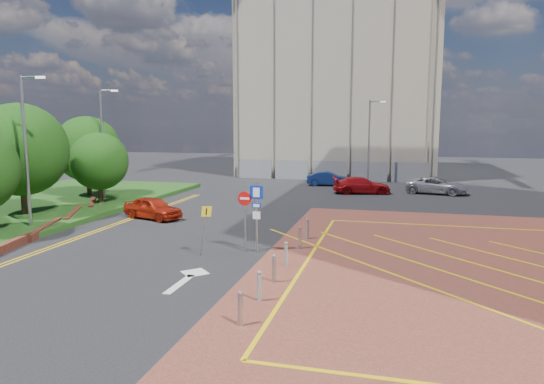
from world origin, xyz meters
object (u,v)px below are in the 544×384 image
at_px(lamp_left_near, 27,145).
at_px(car_red_back, 362,185).
at_px(lamp_left_far, 103,139).
at_px(car_silver_back, 436,186).
at_px(tree_d, 87,149).
at_px(lamp_back, 370,139).
at_px(tree_b, 20,150).
at_px(sign_cluster, 252,210).
at_px(car_blue_back, 328,179).
at_px(tree_c, 99,161).
at_px(warning_sign, 204,224).
at_px(car_red_left, 153,208).

xyz_separation_m(lamp_left_near, car_red_back, (16.27, 19.08, -3.97)).
distance_m(lamp_left_far, car_silver_back, 26.77).
height_order(tree_d, car_red_back, tree_d).
bearing_deg(lamp_left_far, lamp_back, 40.86).
relative_size(lamp_back, car_red_back, 1.68).
bearing_deg(lamp_back, car_red_back, -91.87).
bearing_deg(lamp_left_near, lamp_back, 57.60).
height_order(tree_b, lamp_back, lamp_back).
height_order(tree_d, sign_cluster, tree_d).
xyz_separation_m(lamp_left_far, car_blue_back, (14.88, 13.57, -4.00)).
distance_m(tree_b, lamp_left_far, 7.10).
bearing_deg(car_silver_back, lamp_left_near, 144.23).
xyz_separation_m(tree_c, sign_cluster, (13.80, -9.02, -1.24)).
bearing_deg(car_silver_back, tree_d, 121.43).
height_order(lamp_left_near, lamp_left_far, same).
relative_size(car_blue_back, car_silver_back, 0.81).
distance_m(tree_d, lamp_back, 25.47).
xyz_separation_m(tree_b, lamp_back, (19.58, 23.00, 0.12)).
bearing_deg(car_silver_back, car_red_back, 114.59).
height_order(lamp_back, sign_cluster, lamp_back).
bearing_deg(sign_cluster, lamp_left_near, 175.44).
bearing_deg(lamp_left_near, lamp_left_far, 101.31).
bearing_deg(sign_cluster, car_blue_back, 89.62).
bearing_deg(car_silver_back, lamp_back, 58.10).
bearing_deg(warning_sign, lamp_back, 78.68).
bearing_deg(lamp_left_far, car_blue_back, 42.38).
xyz_separation_m(lamp_left_near, sign_cluster, (12.72, -1.02, -2.71)).
relative_size(tree_c, tree_d, 0.81).
height_order(warning_sign, car_silver_back, warning_sign).
bearing_deg(sign_cluster, tree_b, 165.74).
distance_m(car_red_back, car_silver_back, 6.19).
height_order(lamp_left_far, lamp_back, lamp_left_far).
bearing_deg(car_red_back, car_red_left, 127.26).
relative_size(tree_d, car_silver_back, 1.23).
height_order(tree_c, warning_sign, tree_c).
distance_m(tree_c, car_red_left, 6.91).
relative_size(tree_b, car_red_back, 1.42).
bearing_deg(lamp_left_far, car_red_left, -37.67).
distance_m(tree_c, car_blue_back, 21.07).
height_order(lamp_left_near, sign_cluster, lamp_left_near).
distance_m(warning_sign, car_red_back, 21.99).
bearing_deg(car_blue_back, warning_sign, 170.19).
height_order(lamp_back, car_blue_back, lamp_back).
bearing_deg(car_silver_back, tree_b, 136.23).
bearing_deg(car_blue_back, lamp_left_near, 146.03).
bearing_deg(tree_c, car_red_left, -28.55).
relative_size(warning_sign, car_blue_back, 0.56).
xyz_separation_m(tree_b, warning_sign, (13.93, -5.21, -2.81)).
xyz_separation_m(tree_c, lamp_left_near, (1.08, -8.00, 1.47)).
bearing_deg(car_blue_back, sign_cluster, 174.30).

